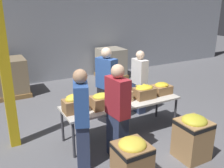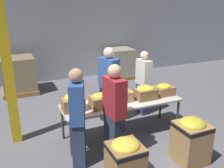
{
  "view_description": "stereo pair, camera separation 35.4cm",
  "coord_description": "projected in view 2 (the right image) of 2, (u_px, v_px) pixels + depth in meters",
  "views": [
    {
      "loc": [
        -2.41,
        -4.03,
        2.69
      ],
      "look_at": [
        -0.22,
        0.01,
        1.15
      ],
      "focal_mm": 40.0,
      "sensor_mm": 36.0,
      "label": 1
    },
    {
      "loc": [
        -2.09,
        -4.18,
        2.69
      ],
      "look_at": [
        -0.22,
        0.01,
        1.15
      ],
      "focal_mm": 40.0,
      "sensor_mm": 36.0,
      "label": 2
    }
  ],
  "objects": [
    {
      "name": "wall_back",
      "position": [
        65.0,
        22.0,
        8.46
      ],
      "size": [
        16.0,
        0.08,
        4.0
      ],
      "color": "#9399A3",
      "rests_on": "ground_plane"
    },
    {
      "name": "ground_plane",
      "position": [
        122.0,
        134.0,
        5.28
      ],
      "size": [
        30.0,
        30.0,
        0.0
      ],
      "primitive_type": "plane",
      "color": "slate"
    },
    {
      "name": "sorting_table",
      "position": [
        122.0,
        104.0,
        5.07
      ],
      "size": [
        2.46,
        0.76,
        0.74
      ],
      "color": "beige",
      "rests_on": "ground_plane"
    },
    {
      "name": "support_pillar",
      "position": [
        4.0,
        41.0,
        4.42
      ],
      "size": [
        0.18,
        0.18,
        4.0
      ],
      "color": "gold",
      "rests_on": "ground_plane"
    },
    {
      "name": "donation_bin_0",
      "position": [
        125.0,
        160.0,
        3.8
      ],
      "size": [
        0.51,
        0.51,
        0.72
      ],
      "color": "olive",
      "rests_on": "ground_plane"
    },
    {
      "name": "volunteer_2",
      "position": [
        109.0,
        86.0,
        5.59
      ],
      "size": [
        0.38,
        0.52,
        1.74
      ],
      "rotation": [
        0.0,
        0.0,
        -1.23
      ],
      "color": "black",
      "rests_on": "ground_plane"
    },
    {
      "name": "banana_box_3",
      "position": [
        145.0,
        92.0,
        5.16
      ],
      "size": [
        0.43,
        0.3,
        0.29
      ],
      "color": "olive",
      "rests_on": "sorting_table"
    },
    {
      "name": "banana_box_4",
      "position": [
        164.0,
        89.0,
        5.4
      ],
      "size": [
        0.4,
        0.33,
        0.25
      ],
      "color": "olive",
      "rests_on": "sorting_table"
    },
    {
      "name": "pallet_stack_1",
      "position": [
        19.0,
        76.0,
        7.52
      ],
      "size": [
        1.02,
        1.02,
        1.1
      ],
      "color": "olive",
      "rests_on": "ground_plane"
    },
    {
      "name": "pallet_stack_0",
      "position": [
        120.0,
        63.0,
        9.07
      ],
      "size": [
        0.95,
        0.95,
        1.06
      ],
      "color": "olive",
      "rests_on": "ground_plane"
    },
    {
      "name": "banana_box_1",
      "position": [
        101.0,
        100.0,
        4.75
      ],
      "size": [
        0.41,
        0.32,
        0.29
      ],
      "color": "olive",
      "rests_on": "sorting_table"
    },
    {
      "name": "banana_box_0",
      "position": [
        73.0,
        102.0,
        4.61
      ],
      "size": [
        0.4,
        0.29,
        0.33
      ],
      "color": "olive",
      "rests_on": "sorting_table"
    },
    {
      "name": "banana_box_2",
      "position": [
        121.0,
        95.0,
        5.05
      ],
      "size": [
        0.43,
        0.35,
        0.26
      ],
      "color": "tan",
      "rests_on": "sorting_table"
    },
    {
      "name": "donation_bin_1",
      "position": [
        191.0,
        139.0,
        4.27
      ],
      "size": [
        0.52,
        0.52,
        0.82
      ],
      "color": "#A37A4C",
      "rests_on": "ground_plane"
    },
    {
      "name": "volunteer_0",
      "position": [
        143.0,
        83.0,
        6.07
      ],
      "size": [
        0.22,
        0.43,
        1.57
      ],
      "rotation": [
        0.0,
        0.0,
        -1.55
      ],
      "color": "#2D3856",
      "rests_on": "ground_plane"
    },
    {
      "name": "volunteer_3",
      "position": [
        114.0,
        113.0,
        4.28
      ],
      "size": [
        0.27,
        0.48,
        1.72
      ],
      "rotation": [
        0.0,
        0.0,
        1.66
      ],
      "color": "#2D3856",
      "rests_on": "ground_plane"
    },
    {
      "name": "volunteer_1",
      "position": [
        78.0,
        119.0,
        4.1
      ],
      "size": [
        0.37,
        0.51,
        1.7
      ],
      "rotation": [
        0.0,
        0.0,
        1.22
      ],
      "color": "#2D3856",
      "rests_on": "ground_plane"
    }
  ]
}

